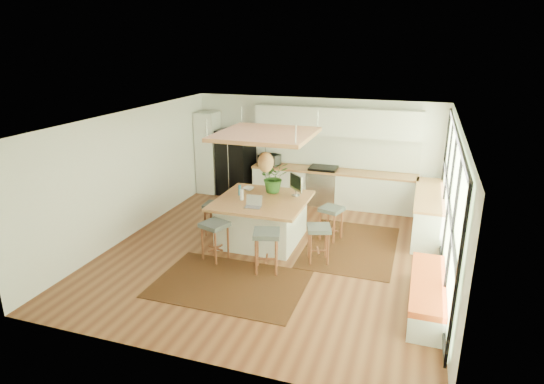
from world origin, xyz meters
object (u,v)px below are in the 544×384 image
(island_plant, at_px, (274,180))
(stool_right_front, at_px, (318,245))
(stool_right_back, at_px, (331,224))
(monitor, at_px, (296,184))
(island, at_px, (262,220))
(stool_near_left, at_px, (215,243))
(stool_left_side, at_px, (215,219))
(fridge, at_px, (236,162))
(microwave, at_px, (269,159))
(stool_near_right, at_px, (267,253))
(laptop, at_px, (253,202))

(island_plant, bearing_deg, stool_right_front, -41.91)
(stool_right_back, relative_size, monitor, 1.42)
(island, xyz_separation_m, island_plant, (0.08, 0.56, 0.73))
(stool_near_left, distance_m, stool_right_front, 1.99)
(island, bearing_deg, stool_left_side, 179.53)
(fridge, bearing_deg, island_plant, -40.05)
(stool_right_back, height_order, stool_left_side, stool_right_back)
(fridge, xyz_separation_m, island, (1.72, -2.70, -0.46))
(stool_near_left, relative_size, microwave, 1.46)
(fridge, distance_m, stool_right_back, 3.85)
(stool_right_front, xyz_separation_m, monitor, (-0.75, 1.05, 0.83))
(fridge, bearing_deg, stool_right_back, -25.36)
(stool_right_back, distance_m, island_plant, 1.55)
(fridge, relative_size, stool_right_front, 2.45)
(stool_right_back, bearing_deg, microwave, 134.28)
(stool_near_right, bearing_deg, stool_near_left, 172.91)
(island, distance_m, stool_right_back, 1.47)
(stool_near_left, relative_size, laptop, 2.25)
(fridge, height_order, stool_near_right, fridge)
(fridge, relative_size, island, 0.97)
(island_plant, bearing_deg, microwave, 111.21)
(island, height_order, stool_near_left, island)
(stool_near_right, relative_size, island_plant, 1.19)
(fridge, bearing_deg, stool_near_left, -63.16)
(laptop, bearing_deg, stool_near_right, -59.63)
(fridge, distance_m, island_plant, 2.81)
(stool_left_side, xyz_separation_m, laptop, (1.10, -0.52, 0.70))
(stool_right_front, xyz_separation_m, stool_left_side, (-2.46, 0.60, 0.00))
(island, distance_m, stool_near_left, 1.27)
(stool_right_front, bearing_deg, island_plant, 138.09)
(fridge, relative_size, stool_right_back, 2.44)
(stool_near_left, height_order, stool_left_side, stool_near_left)
(fridge, height_order, microwave, fridge)
(stool_near_right, xyz_separation_m, stool_right_front, (0.82, 0.68, 0.00))
(island, relative_size, stool_right_front, 2.52)
(stool_right_back, height_order, monitor, monitor)
(stool_right_back, bearing_deg, stool_near_left, -139.82)
(stool_near_left, relative_size, stool_left_side, 1.09)
(stool_right_front, bearing_deg, stool_right_back, 88.79)
(stool_left_side, relative_size, microwave, 1.34)
(island, distance_m, stool_right_front, 1.48)
(stool_near_right, xyz_separation_m, stool_left_side, (-1.65, 1.28, 0.00))
(laptop, relative_size, microwave, 0.65)
(stool_right_front, xyz_separation_m, island_plant, (-1.28, 1.15, 0.84))
(stool_left_side, bearing_deg, microwave, 82.40)
(stool_left_side, height_order, microwave, microwave)
(fridge, bearing_deg, microwave, 9.03)
(stool_near_left, relative_size, stool_near_right, 0.97)
(stool_near_left, bearing_deg, fridge, 106.85)
(stool_right_back, distance_m, microwave, 3.14)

